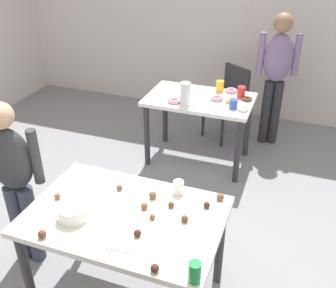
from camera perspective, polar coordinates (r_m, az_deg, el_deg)
The scene contains 33 objects.
ground_plane at distance 3.09m, azimuth -2.03°, elevation -19.42°, with size 6.40×6.40×0.00m, color gray.
wall_back at distance 5.22m, azimuth 11.52°, elevation 17.76°, with size 6.40×0.10×2.60m, color silver.
dining_table_near at distance 2.55m, azimuth -6.24°, elevation -11.75°, with size 1.22×0.81×0.75m.
dining_table_far at distance 4.12m, azimuth 4.59°, elevation 5.28°, with size 1.10×0.68×0.75m.
chair_far_table at distance 4.75m, azimuth 8.94°, elevation 6.62°, with size 0.55×0.55×0.87m.
person_girl_near at distance 2.95m, azimuth -21.64°, elevation -4.20°, with size 0.45×0.26×1.34m.
person_adult_far at distance 4.56m, azimuth 15.61°, elevation 10.49°, with size 0.45×0.27×1.52m.
mixing_bowl at distance 2.48m, azimuth -13.73°, elevation -9.62°, with size 0.19×0.19×0.09m, color white.
soda_can at distance 2.05m, azimuth 3.93°, elevation -18.20°, with size 0.07×0.07×0.12m, color #198438.
fork_near at distance 2.25m, azimuth -7.24°, elevation -15.16°, with size 0.17×0.02×0.01m, color silver.
cup_near_0 at distance 2.61m, azimuth 1.54°, elevation -6.34°, with size 0.07×0.07×0.09m, color white.
cake_ball_0 at distance 2.41m, azimuth -17.96°, elevation -12.43°, with size 0.05×0.05×0.05m, color brown.
cake_ball_1 at distance 2.51m, azimuth 5.68°, elevation -8.87°, with size 0.04×0.04×0.04m, color #3D2319.
cake_ball_2 at distance 2.50m, azimuth 0.46°, elevation -8.88°, with size 0.04×0.04×0.04m, color brown.
cake_ball_3 at distance 2.12m, azimuth -1.95°, elevation -17.72°, with size 0.05×0.05×0.05m, color #3D2319.
cake_ball_4 at distance 2.58m, azimuth -2.24°, elevation -7.47°, with size 0.05×0.05×0.05m, color brown.
cake_ball_5 at distance 2.67m, azimuth -15.89°, elevation -7.36°, with size 0.04×0.04×0.04m, color brown.
cake_ball_6 at distance 2.67m, azimuth -7.13°, elevation -6.33°, with size 0.04×0.04×0.04m, color brown.
cake_ball_7 at distance 2.40m, azimuth 2.46°, elevation -10.86°, with size 0.04×0.04×0.04m, color brown.
cake_ball_8 at distance 2.42m, azimuth -2.32°, elevation -10.60°, with size 0.04×0.04×0.04m, color brown.
cake_ball_9 at distance 2.58m, azimuth 7.66°, elevation -7.67°, with size 0.05×0.05×0.05m, color brown.
cake_ball_10 at distance 2.31m, azimuth -4.50°, elevation -12.88°, with size 0.04×0.04×0.04m, color #3D2319.
cake_ball_11 at distance 2.50m, azimuth -3.50°, elevation -9.04°, with size 0.05×0.05×0.05m, color brown.
pitcher_far at distance 3.87m, azimuth 2.56°, elevation 7.38°, with size 0.10×0.10×0.23m, color white.
cup_far_0 at distance 4.24m, azimuth 7.61°, elevation 8.40°, with size 0.08×0.08×0.12m, color yellow.
cup_far_1 at distance 4.12m, azimuth 10.67°, elevation 7.50°, with size 0.08×0.08×0.12m, color red.
cup_far_2 at distance 3.85m, azimuth 9.55°, elevation 5.81°, with size 0.08×0.08×0.09m, color #3351B2.
donut_far_0 at distance 3.84m, azimuth 10.94°, elevation 5.09°, with size 0.11×0.11×0.03m, color white.
donut_far_1 at distance 3.94m, azimuth 0.95°, elevation 6.38°, with size 0.14×0.14×0.04m, color pink.
donut_far_2 at distance 4.07m, azimuth 11.48°, elevation 6.49°, with size 0.11×0.11×0.03m, color brown.
donut_far_3 at distance 3.99m, azimuth 9.30°, elevation 6.23°, with size 0.11×0.11×0.03m, color gold.
donut_far_4 at distance 4.25m, azimuth 9.25°, elevation 7.73°, with size 0.12×0.12×0.04m, color pink.
donut_far_5 at distance 4.04m, azimuth 7.17°, elevation 6.69°, with size 0.13×0.13×0.04m, color pink.
Camera 1 is at (0.79, -1.86, 2.33)m, focal length 41.65 mm.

